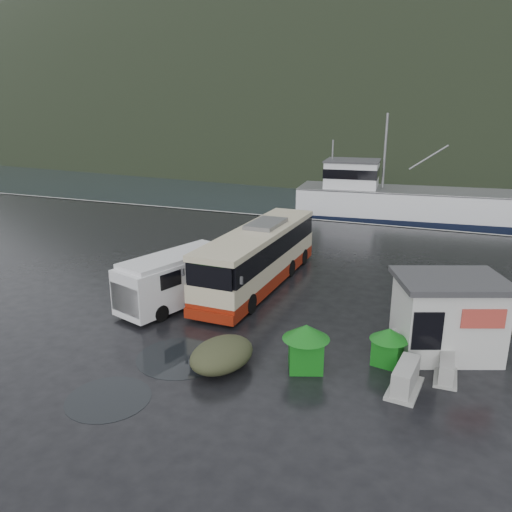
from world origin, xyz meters
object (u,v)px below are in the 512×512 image
at_px(jersey_barrier_b, 404,390).
at_px(jersey_barrier_c, 445,379).
at_px(waste_bin_left, 305,368).
at_px(ticket_kiosk, 443,353).
at_px(waste_bin_right, 387,363).
at_px(jersey_barrier_a, 390,354).
at_px(fishing_trawler, 413,209).
at_px(coach_bus, 259,284).
at_px(dome_tent, 222,368).
at_px(white_van, 177,304).

xyz_separation_m(jersey_barrier_b, jersey_barrier_c, (1.17, 1.20, 0.00)).
height_order(waste_bin_left, ticket_kiosk, ticket_kiosk).
xyz_separation_m(waste_bin_right, jersey_barrier_a, (0.02, 0.75, 0.00)).
bearing_deg(waste_bin_right, fishing_trawler, 93.40).
bearing_deg(coach_bus, dome_tent, -76.24).
bearing_deg(jersey_barrier_a, coach_bus, 144.40).
height_order(jersey_barrier_a, jersey_barrier_b, jersey_barrier_b).
distance_m(waste_bin_right, fishing_trawler, 28.36).
xyz_separation_m(dome_tent, jersey_barrier_b, (5.90, 0.88, 0.00)).
relative_size(waste_bin_right, dome_tent, 0.52).
relative_size(ticket_kiosk, jersey_barrier_c, 2.55).
height_order(waste_bin_left, fishing_trawler, fishing_trawler).
bearing_deg(waste_bin_right, ticket_kiosk, 41.18).
relative_size(coach_bus, waste_bin_left, 6.72).
height_order(waste_bin_right, jersey_barrier_b, waste_bin_right).
relative_size(waste_bin_left, ticket_kiosk, 0.44).
distance_m(coach_bus, jersey_barrier_c, 10.85).
bearing_deg(ticket_kiosk, jersey_barrier_a, -177.13).
height_order(white_van, jersey_barrier_c, white_van).
distance_m(waste_bin_left, waste_bin_right, 2.89).
distance_m(white_van, waste_bin_left, 7.72).
bearing_deg(waste_bin_left, dome_tent, -158.41).
bearing_deg(dome_tent, fishing_trawler, 83.53).
distance_m(jersey_barrier_a, jersey_barrier_c, 2.17).
relative_size(waste_bin_left, fishing_trawler, 0.07).
bearing_deg(coach_bus, jersey_barrier_b, -42.43).
distance_m(coach_bus, jersey_barrier_a, 8.69).
height_order(waste_bin_left, waste_bin_right, waste_bin_left).
bearing_deg(jersey_barrier_c, waste_bin_right, 170.31).
height_order(jersey_barrier_c, fishing_trawler, fishing_trawler).
xyz_separation_m(dome_tent, ticket_kiosk, (6.93, 3.95, 0.00)).
height_order(white_van, ticket_kiosk, ticket_kiosk).
distance_m(white_van, jersey_barrier_c, 11.64).
relative_size(coach_bus, ticket_kiosk, 2.93).
xyz_separation_m(waste_bin_left, waste_bin_right, (2.54, 1.37, 0.00)).
bearing_deg(coach_bus, fishing_trawler, 77.44).
height_order(waste_bin_left, jersey_barrier_a, waste_bin_left).
relative_size(white_van, ticket_kiosk, 1.54).
xyz_separation_m(ticket_kiosk, jersey_barrier_b, (-1.03, -3.07, 0.00)).
xyz_separation_m(coach_bus, waste_bin_left, (4.51, -7.17, 0.00)).
bearing_deg(waste_bin_right, waste_bin_left, -151.72).
height_order(white_van, fishing_trawler, fishing_trawler).
relative_size(waste_bin_left, jersey_barrier_a, 1.06).
bearing_deg(waste_bin_left, fishing_trawler, 88.34).
distance_m(waste_bin_left, ticket_kiosk, 5.20).
distance_m(dome_tent, ticket_kiosk, 7.98).
height_order(white_van, waste_bin_right, white_van).
distance_m(white_van, waste_bin_right, 9.71).
height_order(waste_bin_right, fishing_trawler, fishing_trawler).
height_order(white_van, waste_bin_left, white_van).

